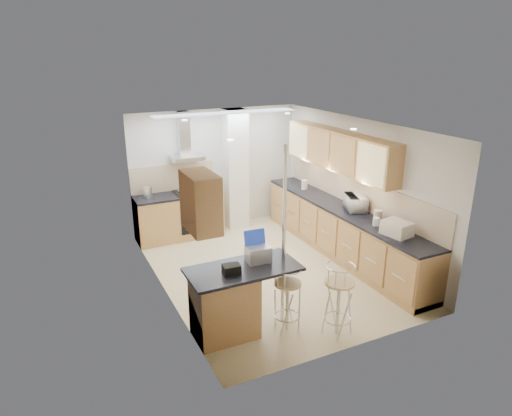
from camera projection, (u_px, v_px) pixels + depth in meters
name	position (u px, v px, depth m)	size (l,w,h in m)	color
ground	(268.00, 270.00, 7.91)	(4.80, 4.80, 0.00)	tan
room_shell	(276.00, 177.00, 7.86)	(3.64, 4.84, 2.51)	silver
right_counter	(341.00, 231.00, 8.38)	(0.63, 4.40, 0.92)	#A37841
back_counter	(179.00, 216.00, 9.15)	(1.70, 0.63, 0.92)	#A37841
peninsula	(243.00, 299.00, 6.06)	(1.47, 0.72, 0.94)	#A37841
microwave	(356.00, 203.00, 8.06)	(0.49, 0.33, 0.27)	white
laptop	(258.00, 254.00, 6.05)	(0.31, 0.23, 0.21)	#9EA1A6
bag	(231.00, 269.00, 5.74)	(0.22, 0.16, 0.12)	black
bar_stool_near	(287.00, 299.00, 6.08)	(0.38, 0.38, 0.93)	tan
bar_stool_end	(338.00, 300.00, 5.98)	(0.42, 0.42, 1.02)	tan
jar_a	(304.00, 185.00, 9.29)	(0.12, 0.12, 0.19)	silver
jar_b	(305.00, 185.00, 9.36)	(0.11, 0.11, 0.15)	silver
jar_c	(378.00, 215.00, 7.57)	(0.14, 0.14, 0.18)	beige
jar_d	(376.00, 222.00, 7.36)	(0.10, 0.10, 0.14)	white
bread_bin	(397.00, 228.00, 6.98)	(0.33, 0.41, 0.22)	silver
kettle	(148.00, 192.00, 8.76)	(0.16, 0.16, 0.22)	silver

